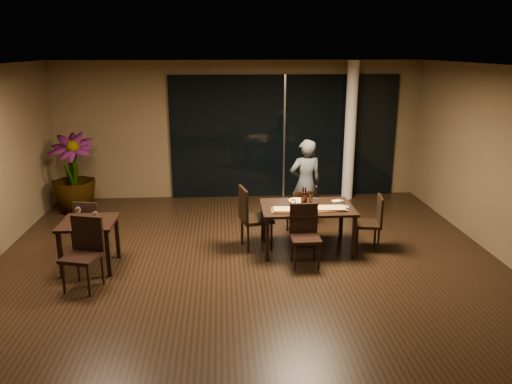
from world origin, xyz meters
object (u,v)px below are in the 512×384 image
Objects in this scene: chair_main_far at (301,210)px; main_table at (307,211)px; side_table at (89,229)px; chair_main_left at (251,215)px; chair_main_near at (305,232)px; bottle_c at (305,196)px; chair_side_near at (84,249)px; potted_plant at (73,174)px; diner at (305,184)px; chair_main_right at (372,220)px; bottle_b at (311,199)px; chair_side_far at (90,223)px; bottle_a at (303,197)px.

main_table is at bearing 76.91° from chair_main_far.
chair_main_left is (2.49, 0.60, -0.03)m from side_table.
chair_main_near is at bearing -142.99° from chair_main_left.
main_table is 0.24m from bottle_c.
chair_main_left is at bearing 138.14° from chair_main_near.
chair_side_near is (0.09, -0.63, -0.06)m from side_table.
side_table is 3.61m from chair_main_far.
bottle_c is at bearing -26.82° from potted_plant.
bottle_c is at bearing 97.46° from main_table.
chair_side_near is 3.53m from bottle_c.
chair_side_near reaches higher than chair_main_near.
diner reaches higher than chair_side_near.
side_table is 0.96× the size of chair_main_far.
diner is at bearing 24.24° from side_table.
chair_main_near reaches higher than side_table.
side_table is 0.48× the size of diner.
bottle_b is at bearing -86.42° from chair_main_right.
chair_side_far is 3.84m from diner.
main_table is at bearing 71.53° from diner.
chair_side_near is at bearing -161.09° from main_table.
bottle_a is 0.13m from bottle_b.
chair_main_left is 1.48m from diner.
chair_side_far is at bearing 116.29° from chair_side_near.
chair_main_near is 0.57× the size of diner.
bottle_b is at bearing 8.50° from side_table.
chair_main_left is at bearing 42.96° from chair_side_near.
chair_main_near is 0.90× the size of chair_main_left.
chair_main_right is at bearing -4.73° from bottle_b.
chair_main_far is 2.69× the size of bottle_a.
chair_main_left is at bearing 175.15° from bottle_b.
chair_main_right reaches higher than chair_main_far.
bottle_a is at bearing 170.09° from bottle_b.
chair_main_far is 3.40× the size of bottle_b.
chair_main_far is 0.91× the size of chair_main_right.
potted_plant reaches higher than main_table.
potted_plant is at bearing -55.64° from chair_side_far.
diner is 5.34× the size of bottle_a.
chair_main_far is 0.83× the size of chair_side_near.
chair_main_left is 1.18× the size of chair_side_far.
side_table is 3.39m from bottle_a.
diner is (3.69, 1.00, 0.33)m from chair_side_far.
chair_side_far is (-3.41, 0.69, -0.03)m from chair_main_near.
chair_main_far is 4.71m from potted_plant.
diner is at bearing -133.01° from chair_main_right.
potted_plant is (-5.49, 2.39, 0.29)m from chair_main_right.
bottle_c reaches higher than chair_side_far.
diner is 5.73× the size of bottle_c.
bottle_a is (0.85, -0.06, 0.32)m from chair_main_left.
bottle_a is at bearing 148.14° from main_table.
bottle_a is (3.48, -0.06, 0.41)m from chair_side_far.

